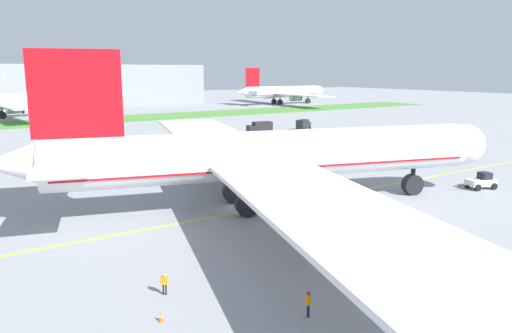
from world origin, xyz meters
name	(u,v)px	position (x,y,z in m)	size (l,w,h in m)	color
ground_plane	(244,206)	(0.00, 0.00, 0.00)	(600.00, 600.00, 0.00)	gray
apron_taxi_line	(252,210)	(0.00, -1.73, 0.00)	(280.00, 0.36, 0.01)	yellow
grass_median_strip	(48,123)	(0.00, 110.59, 0.05)	(320.00, 24.00, 0.10)	#4C8438
airliner_foreground	(265,156)	(1.98, -1.53, 5.97)	(57.12, 93.27, 17.57)	white
pushback_tug	(482,181)	(31.08, -10.10, 0.99)	(5.59, 3.18, 2.19)	white
ground_crew_wingwalker_port	(308,302)	(-10.36, -24.20, 1.04)	(0.41, 0.56, 1.72)	black
ground_crew_marshaller_front	(350,261)	(-3.24, -20.68, 1.00)	(0.55, 0.38, 1.64)	black
ground_crew_wingwalker_starboard	(164,282)	(-16.76, -16.18, 0.96)	(0.47, 0.44, 1.59)	black
traffic_cone_port_wing	(161,317)	(-18.45, -19.52, 0.28)	(0.36, 0.36, 0.58)	#F2590C
service_truck_baggage_loader	(303,125)	(52.11, 53.44, 1.52)	(5.78, 4.33, 2.83)	black
service_truck_fuel_bowser	(260,128)	(37.33, 51.87, 1.72)	(6.46, 3.64, 3.22)	black
parked_airliner_far_centre	(7,101)	(-7.65, 134.69, 5.43)	(43.37, 67.68, 16.00)	white
parked_airliner_far_right	(281,92)	(106.74, 136.95, 5.60)	(46.39, 72.88, 16.52)	white
terminal_building	(53,86)	(16.19, 179.78, 9.00)	(135.38, 20.00, 18.00)	gray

